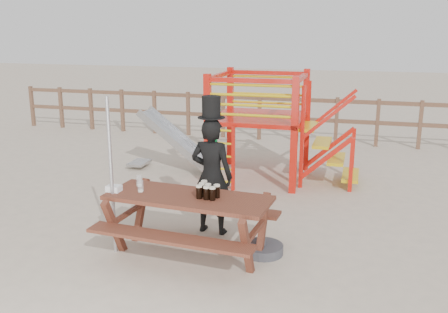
# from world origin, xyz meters

# --- Properties ---
(ground) EXTENTS (60.00, 60.00, 0.00)m
(ground) POSITION_xyz_m (0.00, 0.00, 0.00)
(ground) COLOR #C0AD95
(ground) RESTS_ON ground
(back_fence) EXTENTS (15.09, 0.09, 1.20)m
(back_fence) POSITION_xyz_m (0.00, 7.00, 0.74)
(back_fence) COLOR brown
(back_fence) RESTS_ON ground
(playground_fort) EXTENTS (4.71, 1.84, 2.10)m
(playground_fort) POSITION_xyz_m (0.12, 3.58, 1.07)
(playground_fort) COLOR red
(playground_fort) RESTS_ON ground
(picnic_table) EXTENTS (2.22, 1.61, 0.82)m
(picnic_table) POSITION_xyz_m (0.06, -0.12, 0.52)
(picnic_table) COLOR brown
(picnic_table) RESTS_ON ground
(man_with_hat) EXTENTS (0.65, 0.45, 2.00)m
(man_with_hat) POSITION_xyz_m (0.12, 0.71, 0.89)
(man_with_hat) COLOR black
(man_with_hat) RESTS_ON ground
(metal_pole) EXTENTS (0.05, 0.05, 2.08)m
(metal_pole) POSITION_xyz_m (-0.92, -0.29, 1.04)
(metal_pole) COLOR #B2B2B7
(metal_pole) RESTS_ON ground
(parasol_base) EXTENTS (0.53, 0.53, 0.23)m
(parasol_base) POSITION_xyz_m (0.99, 0.18, 0.06)
(parasol_base) COLOR #3C3C41
(parasol_base) RESTS_ON ground
(paper_bag) EXTENTS (0.19, 0.15, 0.08)m
(paper_bag) POSITION_xyz_m (-0.94, -0.21, 0.86)
(paper_bag) COLOR white
(paper_bag) RESTS_ON picnic_table
(stout_pints) EXTENTS (0.28, 0.30, 0.17)m
(stout_pints) POSITION_xyz_m (0.31, -0.11, 0.91)
(stout_pints) COLOR black
(stout_pints) RESTS_ON picnic_table
(empty_glasses) EXTENTS (0.20, 0.29, 0.15)m
(empty_glasses) POSITION_xyz_m (-0.65, -0.02, 0.89)
(empty_glasses) COLOR silver
(empty_glasses) RESTS_ON picnic_table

